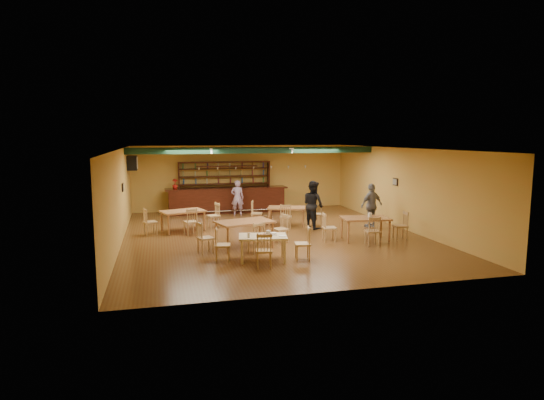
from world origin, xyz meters
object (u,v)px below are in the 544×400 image
object	(u,v)px
dining_table_b	(287,216)
patron_right_a	(313,205)
dining_table_d	(365,229)
dining_table_c	(245,234)
bar_counter	(227,200)
near_table	(263,248)
dining_table_a	(183,221)
patron_bar	(237,198)

from	to	relation	value
dining_table_b	patron_right_a	distance (m)	1.25
dining_table_d	dining_table_c	bearing A→B (deg)	-172.38
bar_counter	near_table	world-z (taller)	bar_counter
dining_table_a	dining_table_d	xyz separation A→B (m)	(5.77, -2.97, 0.01)
dining_table_c	dining_table_d	distance (m)	4.06
patron_right_a	dining_table_c	bearing A→B (deg)	107.12
dining_table_b	dining_table_c	world-z (taller)	dining_table_c
dining_table_b	patron_bar	world-z (taller)	patron_bar
bar_counter	dining_table_c	xyz separation A→B (m)	(-0.44, -6.72, -0.15)
bar_counter	dining_table_c	world-z (taller)	bar_counter
bar_counter	patron_right_a	size ratio (longest dim) A/B	3.05
dining_table_d	patron_bar	size ratio (longest dim) A/B	1.00
dining_table_b	dining_table_d	xyz separation A→B (m)	(1.83, -3.10, 0.03)
dining_table_a	dining_table_b	distance (m)	3.94
dining_table_a	dining_table_c	world-z (taller)	dining_table_c
dining_table_c	patron_right_a	world-z (taller)	patron_right_a
dining_table_a	patron_bar	bearing A→B (deg)	30.99
near_table	patron_bar	world-z (taller)	patron_bar
bar_counter	dining_table_b	world-z (taller)	bar_counter
dining_table_b	dining_table_c	xyz separation A→B (m)	(-2.23, -3.15, 0.06)
dining_table_c	near_table	size ratio (longest dim) A/B	1.28
dining_table_b	patron_right_a	world-z (taller)	patron_right_a
bar_counter	dining_table_a	bearing A→B (deg)	-120.16
bar_counter	patron_right_a	xyz separation A→B (m)	(2.59, -4.37, 0.33)
dining_table_a	patron_right_a	xyz separation A→B (m)	(4.74, -0.68, 0.52)
bar_counter	dining_table_b	xyz separation A→B (m)	(1.79, -3.57, -0.21)
bar_counter	dining_table_d	distance (m)	7.59
dining_table_a	patron_right_a	bearing A→B (deg)	-26.24
dining_table_b	dining_table_c	bearing A→B (deg)	-106.65
patron_bar	patron_right_a	xyz separation A→B (m)	(2.26, -3.55, 0.13)
dining_table_c	near_table	distance (m)	1.58
near_table	dining_table_b	bearing A→B (deg)	77.14
dining_table_d	dining_table_b	bearing A→B (deg)	127.37
dining_table_a	near_table	bearing A→B (deg)	-85.33
near_table	patron_right_a	bearing A→B (deg)	64.56
dining_table_a	dining_table_d	world-z (taller)	dining_table_d
near_table	patron_bar	bearing A→B (deg)	95.99
dining_table_a	dining_table_c	xyz separation A→B (m)	(1.71, -3.03, 0.04)
near_table	patron_right_a	size ratio (longest dim) A/B	0.73
dining_table_a	near_table	world-z (taller)	dining_table_a
dining_table_b	near_table	bearing A→B (deg)	-94.47
bar_counter	dining_table_b	distance (m)	4.00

